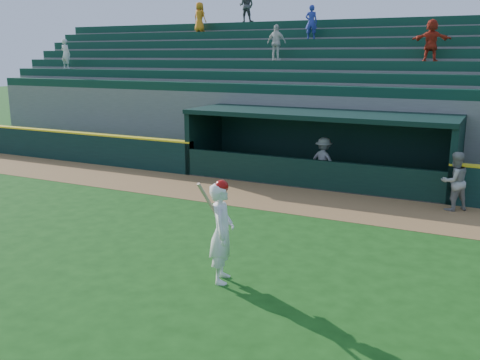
# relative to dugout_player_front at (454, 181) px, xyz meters

# --- Properties ---
(ground) EXTENTS (120.00, 120.00, 0.00)m
(ground) POSITION_rel_dugout_player_front_xyz_m (-4.73, -5.91, -0.86)
(ground) COLOR #154711
(ground) RESTS_ON ground
(warning_track) EXTENTS (40.00, 3.00, 0.01)m
(warning_track) POSITION_rel_dugout_player_front_xyz_m (-4.73, -1.01, -0.85)
(warning_track) COLOR olive
(warning_track) RESTS_ON ground
(field_wall_left) EXTENTS (15.50, 0.30, 1.20)m
(field_wall_left) POSITION_rel_dugout_player_front_xyz_m (-16.98, 0.64, -0.26)
(field_wall_left) COLOR black
(field_wall_left) RESTS_ON ground
(wall_stripe_left) EXTENTS (15.50, 0.32, 0.06)m
(wall_stripe_left) POSITION_rel_dugout_player_front_xyz_m (-16.98, 0.64, 0.37)
(wall_stripe_left) COLOR yellow
(wall_stripe_left) RESTS_ON field_wall_left
(dugout_player_front) EXTENTS (1.06, 1.03, 1.71)m
(dugout_player_front) POSITION_rel_dugout_player_front_xyz_m (0.00, 0.00, 0.00)
(dugout_player_front) COLOR #969692
(dugout_player_front) RESTS_ON ground
(dugout_player_inside) EXTENTS (1.16, 0.84, 1.62)m
(dugout_player_inside) POSITION_rel_dugout_player_front_xyz_m (-4.41, 1.54, -0.05)
(dugout_player_inside) COLOR #9D9D98
(dugout_player_inside) RESTS_ON ground
(dugout) EXTENTS (9.40, 2.80, 2.46)m
(dugout) POSITION_rel_dugout_player_front_xyz_m (-4.73, 2.09, 0.50)
(dugout) COLOR #61615D
(dugout) RESTS_ON ground
(stands) EXTENTS (34.50, 6.25, 7.60)m
(stands) POSITION_rel_dugout_player_front_xyz_m (-4.71, 6.66, 1.54)
(stands) COLOR slate
(stands) RESTS_ON ground
(batter_at_plate) EXTENTS (0.71, 0.90, 2.08)m
(batter_at_plate) POSITION_rel_dugout_player_front_xyz_m (-3.59, -7.38, 0.17)
(batter_at_plate) COLOR white
(batter_at_plate) RESTS_ON ground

